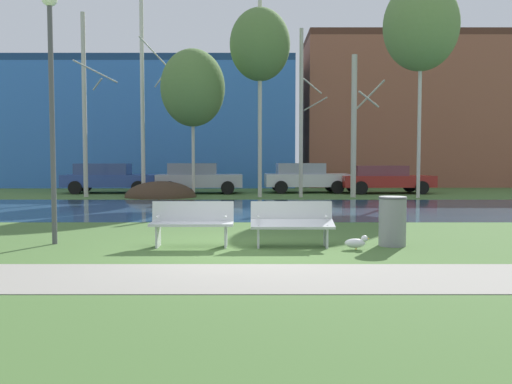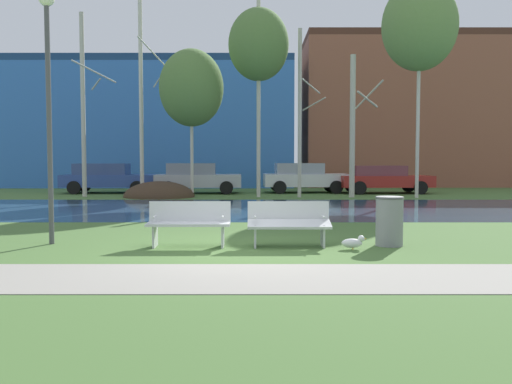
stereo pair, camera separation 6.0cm
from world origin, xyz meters
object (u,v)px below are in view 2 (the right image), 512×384
(trash_bin, at_px, (392,220))
(parked_sedan_second_silver, at_px, (199,178))
(parked_hatch_third_white, at_px, (306,177))
(seagull, at_px, (356,243))
(bench_right, at_px, (292,222))
(streetlamp, at_px, (51,74))
(parked_van_nearest_blue, at_px, (110,177))
(parked_wagon_fourth_red, at_px, (386,178))
(bench_left, at_px, (192,222))

(trash_bin, bearing_deg, parked_sedan_second_silver, 108.70)
(parked_hatch_third_white, bearing_deg, seagull, -91.90)
(seagull, distance_m, parked_hatch_third_white, 17.46)
(bench_right, height_order, streetlamp, streetlamp)
(parked_van_nearest_blue, bearing_deg, streetlamp, -78.64)
(seagull, bearing_deg, parked_van_nearest_blue, 118.34)
(parked_van_nearest_blue, bearing_deg, parked_wagon_fourth_red, -0.86)
(parked_sedan_second_silver, distance_m, parked_hatch_third_white, 5.37)
(streetlamp, bearing_deg, parked_sedan_second_silver, 85.86)
(bench_right, xyz_separation_m, parked_wagon_fourth_red, (5.63, 16.54, 0.26))
(parked_sedan_second_silver, relative_size, parked_hatch_third_white, 0.99)
(bench_right, height_order, seagull, bench_right)
(seagull, bearing_deg, parked_wagon_fourth_red, 75.26)
(bench_right, distance_m, seagull, 1.29)
(bench_left, relative_size, parked_sedan_second_silver, 0.38)
(seagull, bearing_deg, bench_left, 173.48)
(bench_right, distance_m, parked_hatch_third_white, 17.17)
(bench_right, bearing_deg, parked_wagon_fourth_red, 71.19)
(seagull, bearing_deg, bench_right, 163.26)
(seagull, relative_size, parked_van_nearest_blue, 0.10)
(streetlamp, height_order, parked_wagon_fourth_red, streetlamp)
(streetlamp, relative_size, parked_sedan_second_silver, 1.18)
(bench_left, distance_m, seagull, 3.17)
(bench_right, relative_size, parked_sedan_second_silver, 0.38)
(seagull, height_order, parked_hatch_third_white, parked_hatch_third_white)
(bench_left, height_order, parked_sedan_second_silver, parked_sedan_second_silver)
(parked_hatch_third_white, bearing_deg, bench_right, -95.91)
(parked_van_nearest_blue, bearing_deg, bench_right, -64.37)
(bench_right, height_order, parked_hatch_third_white, parked_hatch_third_white)
(parked_hatch_third_white, bearing_deg, parked_wagon_fourth_red, -7.94)
(seagull, relative_size, parked_hatch_third_white, 0.11)
(parked_sedan_second_silver, height_order, parked_hatch_third_white, same)
(streetlamp, height_order, parked_van_nearest_blue, streetlamp)
(parked_van_nearest_blue, height_order, parked_sedan_second_silver, parked_sedan_second_silver)
(bench_right, xyz_separation_m, parked_hatch_third_white, (1.77, 17.08, 0.31))
(parked_wagon_fourth_red, bearing_deg, trash_bin, -102.55)
(trash_bin, xyz_separation_m, seagull, (-0.79, -0.47, -0.37))
(seagull, xyz_separation_m, streetlamp, (-5.93, 0.70, 3.24))
(parked_wagon_fourth_red, bearing_deg, parked_sedan_second_silver, -179.70)
(parked_van_nearest_blue, xyz_separation_m, parked_wagon_fourth_red, (13.67, -0.20, -0.04))
(streetlamp, distance_m, parked_hatch_third_white, 18.14)
(bench_right, bearing_deg, parked_hatch_third_white, 84.09)
(trash_bin, relative_size, parked_hatch_third_white, 0.23)
(bench_right, relative_size, parked_hatch_third_white, 0.38)
(parked_van_nearest_blue, bearing_deg, bench_left, -70.00)
(bench_left, height_order, streetlamp, streetlamp)
(streetlamp, relative_size, parked_wagon_fourth_red, 1.10)
(parked_hatch_third_white, bearing_deg, parked_sedan_second_silver, -173.72)
(parked_sedan_second_silver, bearing_deg, parked_hatch_third_white, 6.28)
(parked_van_nearest_blue, height_order, parked_wagon_fourth_red, parked_van_nearest_blue)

